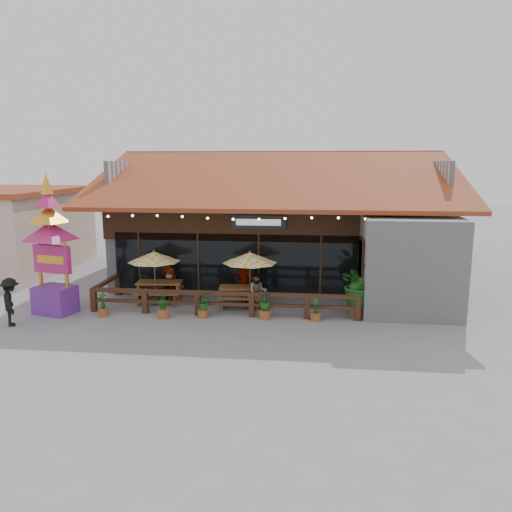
# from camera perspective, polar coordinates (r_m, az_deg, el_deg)

# --- Properties ---
(ground) EXTENTS (100.00, 100.00, 0.00)m
(ground) POSITION_cam_1_polar(r_m,az_deg,el_deg) (18.77, 1.22, -6.53)
(ground) COLOR gray
(ground) RESTS_ON ground
(restaurant_building) EXTENTS (15.50, 14.73, 6.09)m
(restaurant_building) POSITION_cam_1_polar(r_m,az_deg,el_deg) (24.73, 3.21, 2.90)
(restaurant_building) COLOR #BCBBC1
(restaurant_building) RESTS_ON ground
(patio_railing) EXTENTS (10.00, 2.60, 0.92)m
(patio_railing) POSITION_cam_1_polar(r_m,az_deg,el_deg) (18.67, -5.77, -4.72)
(patio_railing) COLOR #412317
(patio_railing) RESTS_ON ground
(umbrella_left) EXTENTS (2.64, 2.64, 2.19)m
(umbrella_left) POSITION_cam_1_polar(r_m,az_deg,el_deg) (19.89, -11.57, -0.11)
(umbrella_left) COLOR brown
(umbrella_left) RESTS_ON ground
(umbrella_right) EXTENTS (2.48, 2.48, 2.25)m
(umbrella_right) POSITION_cam_1_polar(r_m,az_deg,el_deg) (19.00, -0.70, -0.23)
(umbrella_right) COLOR brown
(umbrella_right) RESTS_ON ground
(picnic_table_left) EXTENTS (1.90, 1.68, 0.85)m
(picnic_table_left) POSITION_cam_1_polar(r_m,az_deg,el_deg) (20.44, -10.97, -3.62)
(picnic_table_left) COLOR brown
(picnic_table_left) RESTS_ON ground
(picnic_table_right) EXTENTS (1.76, 1.56, 0.79)m
(picnic_table_right) POSITION_cam_1_polar(r_m,az_deg,el_deg) (19.48, -1.76, -4.25)
(picnic_table_right) COLOR brown
(picnic_table_right) RESTS_ON ground
(thai_sign_tower) EXTENTS (2.50, 2.50, 5.58)m
(thai_sign_tower) POSITION_cam_1_polar(r_m,az_deg,el_deg) (19.61, -22.46, 2.23)
(thai_sign_tower) COLOR #6E2A9C
(thai_sign_tower) RESTS_ON ground
(tropical_plant) EXTENTS (1.92, 1.83, 2.09)m
(tropical_plant) POSITION_cam_1_polar(r_m,az_deg,el_deg) (18.40, 11.74, -3.26)
(tropical_plant) COLOR brown
(tropical_plant) RESTS_ON ground
(diner_a) EXTENTS (0.63, 0.43, 1.69)m
(diner_a) POSITION_cam_1_polar(r_m,az_deg,el_deg) (20.66, -9.91, -2.65)
(diner_a) COLOR #3A2012
(diner_a) RESTS_ON ground
(diner_b) EXTENTS (0.77, 0.63, 1.45)m
(diner_b) POSITION_cam_1_polar(r_m,az_deg,el_deg) (18.92, 0.18, -4.10)
(diner_b) COLOR #3A2012
(diner_b) RESTS_ON ground
(diner_c) EXTENTS (1.07, 0.92, 1.73)m
(diner_c) POSITION_cam_1_polar(r_m,az_deg,el_deg) (19.98, -1.27, -2.89)
(diner_c) COLOR #3A2012
(diner_c) RESTS_ON ground
(pedestrian) EXTENTS (1.12, 1.25, 1.68)m
(pedestrian) POSITION_cam_1_polar(r_m,az_deg,el_deg) (19.11, -26.24, -4.74)
(pedestrian) COLOR black
(pedestrian) RESTS_ON ground
(planter_a) EXTENTS (0.37, 0.37, 0.90)m
(planter_a) POSITION_cam_1_polar(r_m,az_deg,el_deg) (19.12, -17.10, -5.51)
(planter_a) COLOR brown
(planter_a) RESTS_ON ground
(planter_b) EXTENTS (0.43, 0.46, 1.04)m
(planter_b) POSITION_cam_1_polar(r_m,az_deg,el_deg) (18.38, -10.56, -5.56)
(planter_b) COLOR brown
(planter_b) RESTS_ON ground
(planter_c) EXTENTS (0.73, 0.74, 0.92)m
(planter_c) POSITION_cam_1_polar(r_m,az_deg,el_deg) (18.20, -6.11, -5.45)
(planter_c) COLOR brown
(planter_c) RESTS_ON ground
(planter_d) EXTENTS (0.52, 0.52, 1.02)m
(planter_d) POSITION_cam_1_polar(r_m,az_deg,el_deg) (17.97, 1.00, -5.69)
(planter_d) COLOR brown
(planter_d) RESTS_ON ground
(planter_e) EXTENTS (0.36, 0.37, 0.87)m
(planter_e) POSITION_cam_1_polar(r_m,az_deg,el_deg) (17.89, 6.83, -6.26)
(planter_e) COLOR brown
(planter_e) RESTS_ON ground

